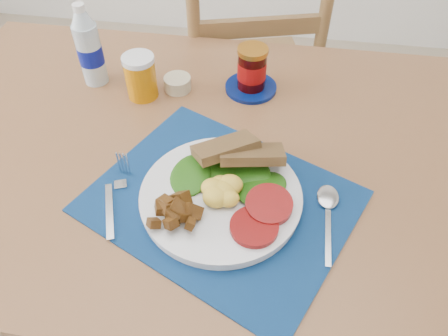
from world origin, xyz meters
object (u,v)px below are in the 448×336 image
juice_glass (141,78)px  jam_on_saucer (252,72)px  breakfast_plate (217,195)px  water_bottle (89,49)px  chair_far (251,51)px

juice_glass → jam_on_saucer: 0.27m
breakfast_plate → jam_on_saucer: size_ratio=2.38×
juice_glass → water_bottle: bearing=163.3°
water_bottle → jam_on_saucer: 0.40m
juice_glass → jam_on_saucer: (0.26, 0.07, -0.00)m
chair_far → water_bottle: (-0.35, -0.43, 0.24)m
breakfast_plate → juice_glass: juice_glass is taller
breakfast_plate → water_bottle: 0.51m
jam_on_saucer → water_bottle: bearing=-176.4°
chair_far → breakfast_plate: 0.80m
juice_glass → jam_on_saucer: size_ratio=0.80×
chair_far → jam_on_saucer: (0.04, -0.41, 0.20)m
water_bottle → juice_glass: (0.13, -0.04, -0.04)m
chair_far → breakfast_plate: chair_far is taller
breakfast_plate → jam_on_saucer: bearing=62.2°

